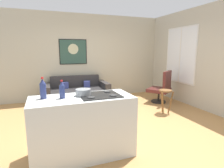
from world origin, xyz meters
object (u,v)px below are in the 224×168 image
at_px(soda_bottle_2, 62,90).
at_px(couch, 77,94).
at_px(bar_stool, 165,95).
at_px(soda_bottle, 43,89).
at_px(coffee_table, 82,100).
at_px(armchair, 162,88).
at_px(wall_painting, 73,52).
at_px(mixing_bowl, 83,92).

bearing_deg(soda_bottle_2, couch, 76.62).
height_order(bar_stool, soda_bottle, soda_bottle).
height_order(coffee_table, soda_bottle, soda_bottle).
xyz_separation_m(couch, armchair, (2.46, -0.97, 0.19)).
xyz_separation_m(couch, soda_bottle_2, (-0.71, -2.99, 0.78)).
xyz_separation_m(couch, coffee_table, (-0.09, -1.23, 0.11)).
height_order(couch, coffee_table, couch).
relative_size(soda_bottle, wall_painting, 0.35).
relative_size(armchair, soda_bottle, 3.22).
height_order(coffee_table, wall_painting, wall_painting).
relative_size(armchair, bar_stool, 1.64).
relative_size(bar_stool, wall_painting, 0.69).
bearing_deg(soda_bottle_2, wall_painting, 78.36).
xyz_separation_m(bar_stool, soda_bottle, (-2.94, -1.10, 0.60)).
distance_m(armchair, soda_bottle, 3.99).
xyz_separation_m(armchair, soda_bottle_2, (-3.17, -2.02, 0.58)).
bearing_deg(soda_bottle_2, coffee_table, 70.58).
distance_m(soda_bottle, soda_bottle_2, 0.27).
bearing_deg(armchair, couch, 158.56).
xyz_separation_m(coffee_table, soda_bottle_2, (-0.62, -1.76, 0.66)).
relative_size(couch, wall_painting, 2.20).
height_order(armchair, wall_painting, wall_painting).
relative_size(bar_stool, soda_bottle_2, 2.29).
xyz_separation_m(coffee_table, armchair, (2.55, 0.27, 0.08)).
relative_size(soda_bottle_2, wall_painting, 0.30).
xyz_separation_m(soda_bottle, soda_bottle_2, (0.26, -0.08, -0.02)).
distance_m(couch, armchair, 2.65).
distance_m(couch, wall_painting, 1.39).
bearing_deg(bar_stool, soda_bottle, -159.43).
bearing_deg(soda_bottle, coffee_table, 62.48).
bearing_deg(mixing_bowl, armchair, 34.62).
relative_size(coffee_table, wall_painting, 1.04).
height_order(coffee_table, bar_stool, bar_stool).
bearing_deg(soda_bottle, armchair, 29.58).
height_order(couch, bar_stool, couch).
distance_m(armchair, soda_bottle_2, 3.81).
relative_size(armchair, soda_bottle_2, 3.76).
bearing_deg(couch, bar_stool, -42.50).
height_order(armchair, bar_stool, armchair).
relative_size(couch, coffee_table, 2.12).
bearing_deg(couch, soda_bottle, -108.36).
height_order(couch, mixing_bowl, mixing_bowl).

